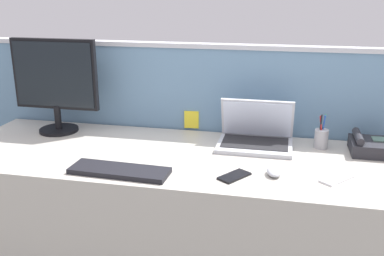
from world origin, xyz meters
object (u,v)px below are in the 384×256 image
at_px(desktop_monitor, 55,81).
at_px(computer_mouse_right_hand, 274,172).
at_px(keyboard_main, 120,171).
at_px(pen_cup, 321,138).
at_px(desk_phone, 372,146).
at_px(laptop, 256,135).
at_px(cell_phone_black_slab, 234,176).
at_px(cell_phone_white_slab, 337,179).

height_order(desktop_monitor, computer_mouse_right_hand, desktop_monitor).
xyz_separation_m(desktop_monitor, computer_mouse_right_hand, (1.17, -0.36, -0.26)).
distance_m(desktop_monitor, keyboard_main, 0.76).
bearing_deg(pen_cup, desk_phone, -5.40).
xyz_separation_m(laptop, keyboard_main, (-0.54, -0.47, -0.04)).
xyz_separation_m(keyboard_main, pen_cup, (0.85, 0.50, 0.04)).
relative_size(desktop_monitor, laptop, 1.38).
relative_size(desktop_monitor, cell_phone_black_slab, 3.52).
bearing_deg(cell_phone_black_slab, cell_phone_white_slab, 43.18).
relative_size(desktop_monitor, cell_phone_white_slab, 3.23).
height_order(computer_mouse_right_hand, cell_phone_white_slab, computer_mouse_right_hand).
distance_m(desk_phone, cell_phone_white_slab, 0.40).
relative_size(computer_mouse_right_hand, pen_cup, 0.58).
distance_m(desktop_monitor, cell_phone_black_slab, 1.13).
height_order(desk_phone, computer_mouse_right_hand, desk_phone).
relative_size(laptop, keyboard_main, 0.85).
distance_m(computer_mouse_right_hand, cell_phone_white_slab, 0.25).
relative_size(laptop, computer_mouse_right_hand, 3.62).
bearing_deg(desk_phone, computer_mouse_right_hand, -141.19).
xyz_separation_m(pen_cup, cell_phone_white_slab, (0.04, -0.37, -0.05)).
bearing_deg(cell_phone_black_slab, pen_cup, 84.17).
bearing_deg(desk_phone, cell_phone_white_slab, -118.60).
xyz_separation_m(desk_phone, keyboard_main, (-1.09, -0.47, -0.02)).
bearing_deg(desktop_monitor, computer_mouse_right_hand, -17.04).
bearing_deg(cell_phone_black_slab, keyboard_main, -138.10).
bearing_deg(computer_mouse_right_hand, pen_cup, 53.65).
bearing_deg(cell_phone_white_slab, pen_cup, 136.99).
relative_size(keyboard_main, pen_cup, 2.48).
bearing_deg(computer_mouse_right_hand, keyboard_main, -177.04).
distance_m(keyboard_main, pen_cup, 0.99).
height_order(desktop_monitor, cell_phone_white_slab, desktop_monitor).
xyz_separation_m(desktop_monitor, cell_phone_black_slab, (1.01, -0.41, -0.27)).
bearing_deg(desk_phone, laptop, -179.89).
xyz_separation_m(desk_phone, computer_mouse_right_hand, (-0.44, -0.36, -0.02)).
distance_m(desk_phone, computer_mouse_right_hand, 0.57).
bearing_deg(keyboard_main, computer_mouse_right_hand, 12.71).
height_order(keyboard_main, pen_cup, pen_cup).
distance_m(laptop, computer_mouse_right_hand, 0.37).
xyz_separation_m(desktop_monitor, laptop, (1.07, -0.00, -0.23)).
relative_size(desk_phone, cell_phone_black_slab, 1.50).
distance_m(laptop, keyboard_main, 0.72).
height_order(keyboard_main, computer_mouse_right_hand, computer_mouse_right_hand).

